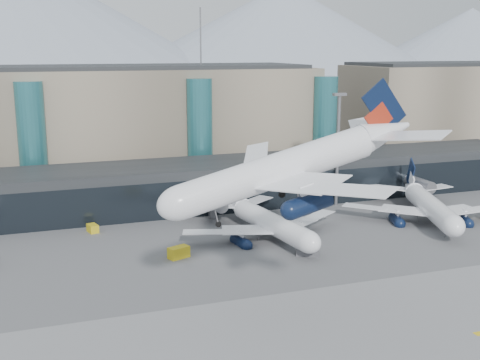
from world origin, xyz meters
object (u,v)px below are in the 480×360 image
at_px(veh_g, 319,214).
at_px(veh_d, 417,200).
at_px(hero_jet, 301,155).
at_px(veh_b, 93,228).
at_px(veh_h, 179,252).
at_px(lightmast_mid, 338,143).
at_px(veh_c, 308,249).
at_px(jet_parked_right, 427,198).
at_px(jet_parked_mid, 263,214).

bearing_deg(veh_g, veh_d, 51.83).
height_order(hero_jet, veh_b, hero_jet).
distance_m(veh_b, veh_h, 23.55).
height_order(lightmast_mid, veh_c, lightmast_mid).
distance_m(veh_b, veh_g, 46.95).
bearing_deg(jet_parked_right, veh_h, 116.57).
relative_size(lightmast_mid, jet_parked_right, 0.69).
height_order(hero_jet, jet_parked_right, hero_jet).
bearing_deg(hero_jet, jet_parked_right, 34.43).
xyz_separation_m(hero_jet, jet_parked_right, (45.32, 34.12, -17.40)).
distance_m(jet_parked_right, veh_c, 36.13).
height_order(hero_jet, veh_d, hero_jet).
relative_size(hero_jet, veh_h, 10.55).
xyz_separation_m(lightmast_mid, veh_c, (-21.03, -29.01, -13.33)).
distance_m(veh_c, veh_h, 22.38).
bearing_deg(veh_c, lightmast_mid, 80.90).
bearing_deg(hero_jet, lightmast_mid, 54.46).
height_order(jet_parked_mid, jet_parked_right, jet_parked_right).
bearing_deg(jet_parked_mid, hero_jet, 158.11).
bearing_deg(hero_jet, veh_b, 112.63).
xyz_separation_m(hero_jet, veh_b, (-22.30, 47.45, -21.15)).
distance_m(veh_d, veh_g, 27.00).
distance_m(veh_c, veh_g, 24.56).
relative_size(jet_parked_right, veh_d, 14.01).
height_order(veh_d, veh_h, veh_h).
relative_size(jet_parked_mid, jet_parked_right, 0.93).
bearing_deg(lightmast_mid, hero_jet, -123.00).
bearing_deg(hero_jet, veh_h, 107.18).
xyz_separation_m(lightmast_mid, hero_jet, (-32.72, -50.38, 7.52)).
distance_m(veh_g, veh_h, 37.34).
bearing_deg(veh_b, jet_parked_mid, -126.30).
bearing_deg(jet_parked_right, jet_parked_mid, 108.64).
bearing_deg(veh_g, veh_h, -110.68).
relative_size(lightmast_mid, veh_c, 6.53).
distance_m(jet_parked_mid, veh_d, 44.03).
relative_size(jet_parked_mid, veh_d, 13.06).
bearing_deg(jet_parked_right, hero_jet, 146.66).
xyz_separation_m(lightmast_mid, veh_g, (-8.34, -7.98, -13.70)).
bearing_deg(veh_g, veh_b, -140.43).
xyz_separation_m(jet_parked_mid, jet_parked_right, (36.72, -0.67, 0.27)).
xyz_separation_m(veh_b, veh_c, (33.99, -26.08, 0.31)).
bearing_deg(veh_g, lightmast_mid, 89.50).
xyz_separation_m(jet_parked_right, veh_g, (-20.94, 8.28, -3.82)).
height_order(veh_d, veh_g, veh_d).
distance_m(veh_c, veh_d, 46.19).
distance_m(jet_parked_mid, veh_h, 20.11).
bearing_deg(veh_c, jet_parked_right, 47.59).
bearing_deg(veh_b, hero_jet, -168.84).
distance_m(veh_b, veh_c, 42.84).
bearing_deg(jet_parked_right, veh_c, 130.45).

